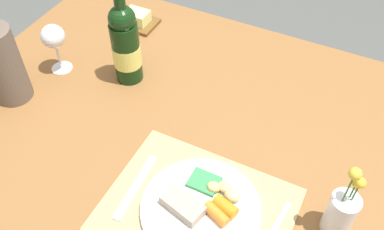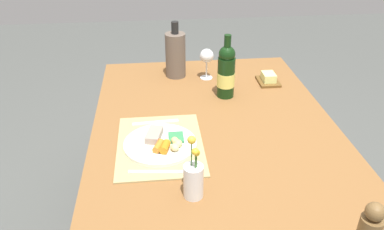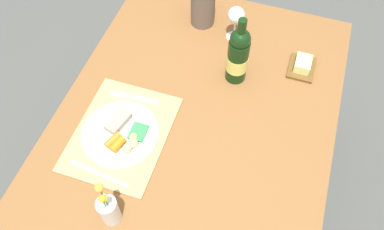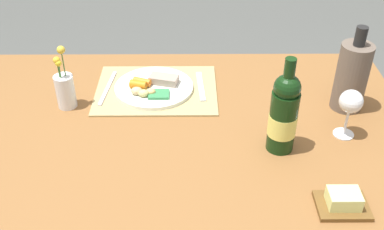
{
  "view_description": "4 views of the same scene",
  "coord_description": "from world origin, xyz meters",
  "px_view_note": "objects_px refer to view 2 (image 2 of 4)",
  "views": [
    {
      "loc": [
        0.28,
        -0.68,
        1.56
      ],
      "look_at": [
        -0.05,
        -0.03,
        0.77
      ],
      "focal_mm": 40.01,
      "sensor_mm": 36.0,
      "label": 1
    },
    {
      "loc": [
        1.27,
        -0.24,
        1.53
      ],
      "look_at": [
        -0.01,
        -0.1,
        0.78
      ],
      "focal_mm": 36.18,
      "sensor_mm": 36.0,
      "label": 2
    },
    {
      "loc": [
        0.68,
        0.23,
        1.91
      ],
      "look_at": [
        -0.03,
        0.0,
        0.79
      ],
      "focal_mm": 37.07,
      "sensor_mm": 36.0,
      "label": 3
    },
    {
      "loc": [
        -0.05,
        1.15,
        1.57
      ],
      "look_at": [
        -0.06,
        -0.02,
        0.75
      ],
      "focal_mm": 43.59,
      "sensor_mm": 36.0,
      "label": 4
    }
  ],
  "objects_px": {
    "fork": "(156,122)",
    "wine_bottle": "(226,72)",
    "cooler_bottle": "(175,54)",
    "wine_glass": "(207,57)",
    "dining_table": "(216,147)",
    "butter_dish": "(268,79)",
    "knife": "(161,172)",
    "flower_vase": "(193,179)",
    "dinner_plate": "(161,143)"
  },
  "relations": [
    {
      "from": "wine_bottle",
      "to": "cooler_bottle",
      "type": "relative_size",
      "value": 1.03
    },
    {
      "from": "flower_vase",
      "to": "wine_glass",
      "type": "height_order",
      "value": "flower_vase"
    },
    {
      "from": "dining_table",
      "to": "wine_bottle",
      "type": "relative_size",
      "value": 5.13
    },
    {
      "from": "wine_glass",
      "to": "cooler_bottle",
      "type": "distance_m",
      "value": 0.16
    },
    {
      "from": "wine_bottle",
      "to": "fork",
      "type": "bearing_deg",
      "value": -55.96
    },
    {
      "from": "dining_table",
      "to": "flower_vase",
      "type": "height_order",
      "value": "flower_vase"
    },
    {
      "from": "dinner_plate",
      "to": "wine_glass",
      "type": "height_order",
      "value": "wine_glass"
    },
    {
      "from": "dinner_plate",
      "to": "cooler_bottle",
      "type": "relative_size",
      "value": 0.96
    },
    {
      "from": "dining_table",
      "to": "knife",
      "type": "relative_size",
      "value": 6.9
    },
    {
      "from": "knife",
      "to": "flower_vase",
      "type": "distance_m",
      "value": 0.16
    },
    {
      "from": "knife",
      "to": "cooler_bottle",
      "type": "height_order",
      "value": "cooler_bottle"
    },
    {
      "from": "dining_table",
      "to": "wine_glass",
      "type": "distance_m",
      "value": 0.55
    },
    {
      "from": "fork",
      "to": "butter_dish",
      "type": "xyz_separation_m",
      "value": [
        -0.34,
        0.57,
        0.01
      ]
    },
    {
      "from": "knife",
      "to": "dining_table",
      "type": "bearing_deg",
      "value": 141.76
    },
    {
      "from": "flower_vase",
      "to": "butter_dish",
      "type": "height_order",
      "value": "flower_vase"
    },
    {
      "from": "knife",
      "to": "wine_glass",
      "type": "xyz_separation_m",
      "value": [
        -0.75,
        0.26,
        0.11
      ]
    },
    {
      "from": "flower_vase",
      "to": "wine_bottle",
      "type": "relative_size",
      "value": 0.74
    },
    {
      "from": "knife",
      "to": "wine_bottle",
      "type": "height_order",
      "value": "wine_bottle"
    },
    {
      "from": "dining_table",
      "to": "cooler_bottle",
      "type": "height_order",
      "value": "cooler_bottle"
    },
    {
      "from": "fork",
      "to": "cooler_bottle",
      "type": "bearing_deg",
      "value": 162.4
    },
    {
      "from": "knife",
      "to": "wine_bottle",
      "type": "bearing_deg",
      "value": 155.8
    },
    {
      "from": "dinner_plate",
      "to": "cooler_bottle",
      "type": "distance_m",
      "value": 0.65
    },
    {
      "from": "wine_bottle",
      "to": "wine_glass",
      "type": "distance_m",
      "value": 0.21
    },
    {
      "from": "dining_table",
      "to": "fork",
      "type": "distance_m",
      "value": 0.27
    },
    {
      "from": "butter_dish",
      "to": "dining_table",
      "type": "bearing_deg",
      "value": -37.35
    },
    {
      "from": "dining_table",
      "to": "cooler_bottle",
      "type": "relative_size",
      "value": 5.3
    },
    {
      "from": "knife",
      "to": "butter_dish",
      "type": "height_order",
      "value": "butter_dish"
    },
    {
      "from": "dinner_plate",
      "to": "fork",
      "type": "xyz_separation_m",
      "value": [
        -0.16,
        -0.02,
        -0.01
      ]
    },
    {
      "from": "fork",
      "to": "wine_bottle",
      "type": "distance_m",
      "value": 0.41
    },
    {
      "from": "butter_dish",
      "to": "cooler_bottle",
      "type": "height_order",
      "value": "cooler_bottle"
    },
    {
      "from": "flower_vase",
      "to": "wine_glass",
      "type": "bearing_deg",
      "value": 169.48
    },
    {
      "from": "cooler_bottle",
      "to": "dinner_plate",
      "type": "bearing_deg",
      "value": -8.9
    },
    {
      "from": "cooler_bottle",
      "to": "wine_glass",
      "type": "bearing_deg",
      "value": 73.04
    },
    {
      "from": "fork",
      "to": "wine_glass",
      "type": "height_order",
      "value": "wine_glass"
    },
    {
      "from": "knife",
      "to": "butter_dish",
      "type": "distance_m",
      "value": 0.87
    },
    {
      "from": "butter_dish",
      "to": "fork",
      "type": "bearing_deg",
      "value": -58.98
    },
    {
      "from": "fork",
      "to": "cooler_bottle",
      "type": "distance_m",
      "value": 0.5
    },
    {
      "from": "butter_dish",
      "to": "cooler_bottle",
      "type": "xyz_separation_m",
      "value": [
        -0.13,
        -0.45,
        0.1
      ]
    },
    {
      "from": "flower_vase",
      "to": "fork",
      "type": "bearing_deg",
      "value": -166.32
    },
    {
      "from": "knife",
      "to": "flower_vase",
      "type": "height_order",
      "value": "flower_vase"
    },
    {
      "from": "wine_glass",
      "to": "butter_dish",
      "type": "bearing_deg",
      "value": 73.99
    },
    {
      "from": "knife",
      "to": "fork",
      "type": "bearing_deg",
      "value": -172.23
    },
    {
      "from": "dining_table",
      "to": "wine_bottle",
      "type": "xyz_separation_m",
      "value": [
        -0.31,
        0.09,
        0.19
      ]
    },
    {
      "from": "dining_table",
      "to": "cooler_bottle",
      "type": "xyz_separation_m",
      "value": [
        -0.56,
        -0.12,
        0.19
      ]
    },
    {
      "from": "dinner_plate",
      "to": "butter_dish",
      "type": "relative_size",
      "value": 2.09
    },
    {
      "from": "dinner_plate",
      "to": "butter_dish",
      "type": "bearing_deg",
      "value": 132.53
    },
    {
      "from": "wine_glass",
      "to": "cooler_bottle",
      "type": "bearing_deg",
      "value": -106.96
    },
    {
      "from": "wine_bottle",
      "to": "butter_dish",
      "type": "distance_m",
      "value": 0.29
    },
    {
      "from": "dinner_plate",
      "to": "flower_vase",
      "type": "bearing_deg",
      "value": 18.03
    },
    {
      "from": "fork",
      "to": "flower_vase",
      "type": "bearing_deg",
      "value": 9.95
    }
  ]
}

